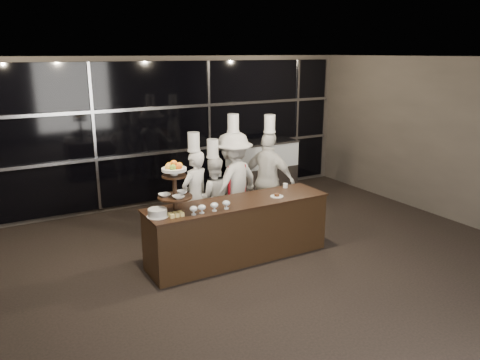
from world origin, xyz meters
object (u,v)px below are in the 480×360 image
chef_c (233,182)px  chef_d (269,180)px  display_stand (174,183)px  buffet_counter (238,230)px  chef_a (195,194)px  chef_b (213,196)px  layer_cake (158,213)px  display_case (262,166)px

chef_c → chef_d: chef_c is taller
display_stand → chef_c: (1.48, 1.03, -0.44)m
buffet_counter → chef_a: size_ratio=1.55×
chef_b → chef_a: bearing=179.8°
display_stand → chef_c: chef_c is taller
display_stand → chef_d: bearing=23.0°
display_stand → chef_a: bearing=53.5°
display_stand → layer_cake: bearing=-169.9°
buffet_counter → chef_c: (0.48, 1.03, 0.43)m
display_case → layer_cake: bearing=-142.0°
layer_cake → chef_d: size_ratio=0.15×
display_stand → chef_a: chef_a is taller
display_stand → chef_a: 1.37m
layer_cake → display_case: 4.17m
buffet_counter → display_stand: 1.33m
display_stand → display_case: size_ratio=0.50×
chef_b → chef_c: size_ratio=0.81×
chef_a → display_case: bearing=33.7°
chef_d → chef_a: bearing=175.7°
buffet_counter → display_case: display_case is taller
buffet_counter → chef_a: (-0.25, 1.01, 0.33)m
buffet_counter → chef_c: chef_c is taller
display_stand → layer_cake: display_stand is taller
layer_cake → chef_c: chef_c is taller
chef_d → display_stand: bearing=-157.0°
display_case → chef_d: 1.84m
chef_c → chef_d: size_ratio=1.02×
buffet_counter → chef_b: chef_b is taller
display_case → chef_d: size_ratio=0.73×
chef_a → chef_b: chef_a is taller
layer_cake → chef_d: (2.41, 0.95, -0.09)m
display_case → buffet_counter: bearing=-128.6°
display_case → chef_c: size_ratio=0.71×
chef_b → chef_c: chef_c is taller
chef_b → display_stand: bearing=-137.1°
display_case → chef_d: (-0.87, -1.61, 0.20)m
buffet_counter → display_stand: size_ratio=3.81×
buffet_counter → display_case: size_ratio=1.92×
chef_a → chef_c: bearing=1.7°
chef_b → chef_d: 1.06m
display_case → chef_b: size_ratio=0.87×
chef_b → chef_c: 0.44m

